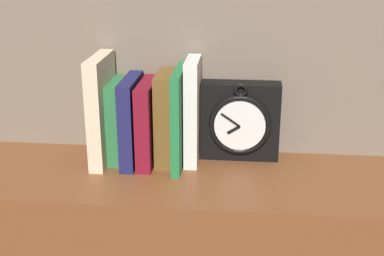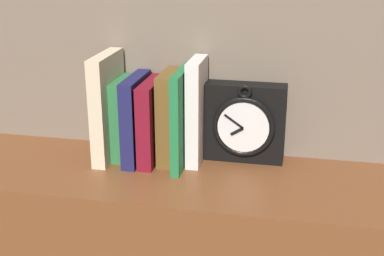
{
  "view_description": "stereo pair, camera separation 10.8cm",
  "coord_description": "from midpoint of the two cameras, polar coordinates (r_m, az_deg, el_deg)",
  "views": [
    {
      "loc": [
        0.1,
        -1.01,
        1.21
      ],
      "look_at": [
        0.0,
        0.0,
        0.84
      ],
      "focal_mm": 50.0,
      "sensor_mm": 36.0,
      "label": 1
    },
    {
      "loc": [
        0.21,
        -0.99,
        1.21
      ],
      "look_at": [
        0.0,
        0.0,
        0.84
      ],
      "focal_mm": 50.0,
      "sensor_mm": 36.0,
      "label": 2
    }
  ],
  "objects": [
    {
      "name": "book_slot0_cream",
      "position": [
        1.18,
        -12.21,
        1.86
      ],
      "size": [
        0.03,
        0.15,
        0.24
      ],
      "color": "beige",
      "rests_on": "bookshelf"
    },
    {
      "name": "book_slot4_brown",
      "position": [
        1.16,
        -5.45,
        1.06
      ],
      "size": [
        0.04,
        0.12,
        0.2
      ],
      "color": "brown",
      "rests_on": "bookshelf"
    },
    {
      "name": "clock",
      "position": [
        1.18,
        2.54,
        0.69
      ],
      "size": [
        0.17,
        0.07,
        0.18
      ],
      "color": "black",
      "rests_on": "bookshelf"
    },
    {
      "name": "book_slot6_white",
      "position": [
        1.15,
        -2.6,
        1.75
      ],
      "size": [
        0.03,
        0.11,
        0.23
      ],
      "color": "white",
      "rests_on": "bookshelf"
    },
    {
      "name": "book_slot1_green",
      "position": [
        1.19,
        -10.47,
        0.77
      ],
      "size": [
        0.03,
        0.12,
        0.18
      ],
      "color": "#2C743F",
      "rests_on": "bookshelf"
    },
    {
      "name": "book_slot5_green",
      "position": [
        1.14,
        -4.08,
        1.0
      ],
      "size": [
        0.02,
        0.16,
        0.21
      ],
      "color": "#20743E",
      "rests_on": "bookshelf"
    },
    {
      "name": "book_slot3_maroon",
      "position": [
        1.16,
        -7.4,
        0.5
      ],
      "size": [
        0.03,
        0.14,
        0.18
      ],
      "color": "maroon",
      "rests_on": "bookshelf"
    },
    {
      "name": "book_slot2_navy",
      "position": [
        1.17,
        -9.11,
        0.72
      ],
      "size": [
        0.03,
        0.15,
        0.19
      ],
      "color": "#1C1D4F",
      "rests_on": "bookshelf"
    }
  ]
}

